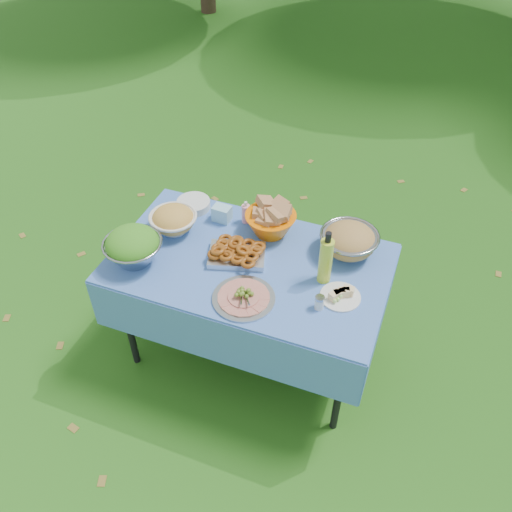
% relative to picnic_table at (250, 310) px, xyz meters
% --- Properties ---
extents(ground, '(80.00, 80.00, 0.00)m').
position_rel_picnic_table_xyz_m(ground, '(0.00, 0.00, -0.38)').
color(ground, '#103409').
rests_on(ground, ground).
extents(picnic_table, '(1.46, 0.86, 0.76)m').
position_rel_picnic_table_xyz_m(picnic_table, '(0.00, 0.00, 0.00)').
color(picnic_table, '#7EAEF3').
rests_on(picnic_table, ground).
extents(salad_bowl, '(0.33, 0.33, 0.20)m').
position_rel_picnic_table_xyz_m(salad_bowl, '(-0.57, -0.21, 0.48)').
color(salad_bowl, '#999BA1').
rests_on(salad_bowl, picnic_table).
extents(pasta_bowl_white, '(0.34, 0.34, 0.15)m').
position_rel_picnic_table_xyz_m(pasta_bowl_white, '(-0.49, 0.10, 0.45)').
color(pasta_bowl_white, silver).
rests_on(pasta_bowl_white, picnic_table).
extents(plate_stack, '(0.24, 0.24, 0.05)m').
position_rel_picnic_table_xyz_m(plate_stack, '(-0.48, 0.32, 0.40)').
color(plate_stack, silver).
rests_on(plate_stack, picnic_table).
extents(wipes_box, '(0.11, 0.08, 0.09)m').
position_rel_picnic_table_xyz_m(wipes_box, '(-0.27, 0.27, 0.43)').
color(wipes_box, '#93D0EB').
rests_on(wipes_box, picnic_table).
extents(sanitizer_bottle, '(0.06, 0.06, 0.14)m').
position_rel_picnic_table_xyz_m(sanitizer_bottle, '(-0.14, 0.31, 0.45)').
color(sanitizer_bottle, pink).
rests_on(sanitizer_bottle, picnic_table).
extents(bread_bowl, '(0.36, 0.36, 0.19)m').
position_rel_picnic_table_xyz_m(bread_bowl, '(0.02, 0.27, 0.48)').
color(bread_bowl, orange).
rests_on(bread_bowl, picnic_table).
extents(pasta_bowl_steel, '(0.33, 0.33, 0.17)m').
position_rel_picnic_table_xyz_m(pasta_bowl_steel, '(0.47, 0.26, 0.46)').
color(pasta_bowl_steel, '#999BA1').
rests_on(pasta_bowl_steel, picnic_table).
extents(fried_tray, '(0.34, 0.29, 0.07)m').
position_rel_picnic_table_xyz_m(fried_tray, '(-0.07, 0.01, 0.42)').
color(fried_tray, silver).
rests_on(fried_tray, picnic_table).
extents(charcuterie_platter, '(0.39, 0.39, 0.07)m').
position_rel_picnic_table_xyz_m(charcuterie_platter, '(0.07, -0.26, 0.42)').
color(charcuterie_platter, '#AAAEB2').
rests_on(charcuterie_platter, picnic_table).
extents(oil_bottle, '(0.09, 0.09, 0.31)m').
position_rel_picnic_table_xyz_m(oil_bottle, '(0.40, 0.01, 0.54)').
color(oil_bottle, '#BDD12E').
rests_on(oil_bottle, picnic_table).
extents(cheese_plate, '(0.20, 0.20, 0.06)m').
position_rel_picnic_table_xyz_m(cheese_plate, '(0.52, -0.08, 0.41)').
color(cheese_plate, silver).
rests_on(cheese_plate, picnic_table).
extents(shaker, '(0.06, 0.06, 0.08)m').
position_rel_picnic_table_xyz_m(shaker, '(0.44, -0.18, 0.42)').
color(shaker, silver).
rests_on(shaker, picnic_table).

